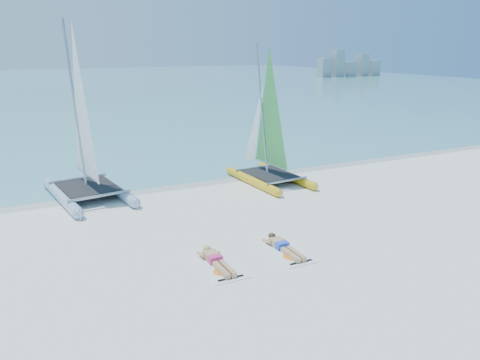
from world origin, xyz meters
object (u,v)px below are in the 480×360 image
Objects in this scene: towel_a at (219,266)px; sunbather_b at (283,246)px; catamaran_yellow at (265,137)px; catamaran_blue at (83,144)px; sunbather_a at (216,260)px; towel_b at (286,252)px.

towel_a is 2.08m from sunbather_b.
towel_a is (-5.17, -6.82, -1.86)m from catamaran_yellow.
sunbather_a is at bearing -82.07° from catamaran_blue.
catamaran_blue is at bearing 118.24° from towel_b.
catamaran_blue reaches higher than towel_a.
sunbather_a is (2.11, -7.57, -1.92)m from catamaran_blue.
catamaran_blue is 8.09m from sunbather_a.
sunbather_a reaches higher than towel_a.
catamaran_yellow is 8.58m from sunbather_a.
sunbather_b is (0.00, 0.19, 0.11)m from towel_b.
towel_a is (2.11, -7.76, -2.03)m from catamaran_blue.
towel_a is at bearing -90.00° from sunbather_a.
catamaran_yellow is 7.53m from sunbather_b.
catamaran_yellow is (7.27, -0.94, -0.18)m from catamaran_blue.
sunbather_a is 1.00× the size of sunbather_b.
sunbather_a is at bearing -131.63° from catamaran_yellow.
catamaran_yellow reaches higher than sunbather_b.
towel_a is 0.22m from sunbather_a.
catamaran_blue is 9.06m from towel_b.
sunbather_b is (2.07, 0.17, 0.11)m from towel_a.
catamaran_yellow is 3.20× the size of towel_a.
catamaran_yellow is 3.43× the size of sunbather_a.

